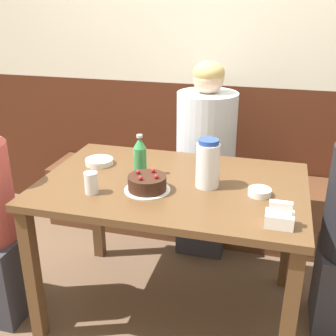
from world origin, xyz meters
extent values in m
plane|color=brown|center=(0.00, 0.00, 0.00)|extent=(12.00, 12.00, 0.00)
cube|color=#4C2314|center=(0.00, 1.05, 0.51)|extent=(4.80, 0.04, 1.03)
cube|color=#56331E|center=(0.00, 0.83, 0.22)|extent=(2.21, 0.38, 0.44)
cube|color=brown|center=(0.00, 0.00, 0.74)|extent=(1.27, 0.84, 0.03)
cube|color=brown|center=(-0.59, -0.37, 0.36)|extent=(0.06, 0.06, 0.72)
cube|color=brown|center=(0.59, -0.37, 0.36)|extent=(0.06, 0.06, 0.72)
cube|color=brown|center=(-0.59, 0.37, 0.36)|extent=(0.06, 0.06, 0.72)
cube|color=brown|center=(0.59, 0.37, 0.36)|extent=(0.06, 0.06, 0.72)
cylinder|color=white|center=(-0.09, -0.12, 0.76)|extent=(0.21, 0.21, 0.01)
cylinder|color=#381E14|center=(-0.09, -0.12, 0.79)|extent=(0.18, 0.18, 0.07)
sphere|color=red|center=(-0.04, -0.13, 0.84)|extent=(0.02, 0.02, 0.02)
sphere|color=red|center=(-0.07, -0.07, 0.84)|extent=(0.02, 0.02, 0.02)
sphere|color=red|center=(-0.14, -0.11, 0.84)|extent=(0.02, 0.02, 0.02)
sphere|color=red|center=(-0.10, -0.17, 0.84)|extent=(0.02, 0.02, 0.02)
cylinder|color=white|center=(0.17, 0.00, 0.86)|extent=(0.11, 0.11, 0.21)
cylinder|color=#28479E|center=(0.17, 0.00, 0.97)|extent=(0.09, 0.09, 0.02)
cylinder|color=#388E4C|center=(-0.18, 0.05, 0.82)|extent=(0.06, 0.06, 0.14)
cone|color=#388E4C|center=(-0.18, 0.05, 0.92)|extent=(0.06, 0.06, 0.05)
cylinder|color=silver|center=(-0.18, 0.05, 0.96)|extent=(0.03, 0.03, 0.01)
cube|color=white|center=(0.51, -0.29, 0.78)|extent=(0.11, 0.08, 0.05)
cube|color=white|center=(0.51, -0.29, 0.83)|extent=(0.09, 0.03, 0.05)
cylinder|color=white|center=(-0.43, 0.12, 0.77)|extent=(0.15, 0.15, 0.03)
cylinder|color=white|center=(0.42, -0.04, 0.77)|extent=(0.10, 0.10, 0.03)
cylinder|color=silver|center=(-0.32, -0.21, 0.80)|extent=(0.06, 0.06, 0.10)
cube|color=#33333D|center=(0.04, 0.68, 0.23)|extent=(0.30, 0.34, 0.45)
cylinder|color=silver|center=(0.04, 0.68, 0.75)|extent=(0.37, 0.37, 0.60)
sphere|color=beige|center=(0.04, 0.68, 1.13)|extent=(0.19, 0.19, 0.19)
ellipsoid|color=tan|center=(0.04, 0.68, 1.17)|extent=(0.19, 0.19, 0.14)
camera|label=1|loc=(0.46, -1.79, 1.59)|focal=45.00mm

